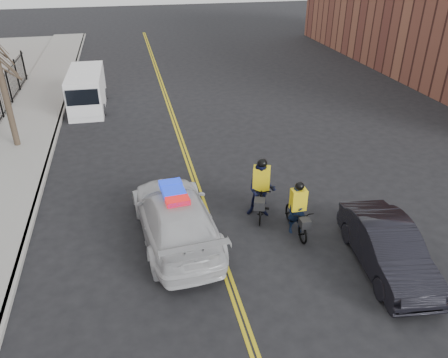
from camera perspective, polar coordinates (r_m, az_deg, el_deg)
name	(u,v)px	position (r m, az deg, el deg)	size (l,w,h in m)	color
ground	(221,256)	(13.70, -0.40, -10.08)	(120.00, 120.00, 0.00)	black
center_line_left	(183,150)	(20.45, -5.44, 3.81)	(0.10, 60.00, 0.01)	gold
center_line_right	(186,150)	(20.46, -4.99, 3.86)	(0.10, 60.00, 0.01)	gold
sidewalk	(12,164)	(20.97, -25.95, 1.73)	(3.00, 60.00, 0.15)	gray
curb	(49,161)	(20.64, -21.94, 2.20)	(0.20, 60.00, 0.15)	gray
street_tree	(0,73)	(21.71, -27.23, 12.22)	(3.20, 3.20, 4.80)	#33261E
police_cruiser	(175,216)	(14.10, -6.36, -4.86)	(2.76, 5.81, 1.80)	silver
dark_sedan	(388,248)	(13.72, 20.59, -8.42)	(1.52, 4.36, 1.44)	black
cargo_van	(87,91)	(26.50, -17.50, 10.89)	(2.04, 5.06, 2.10)	white
cyclist_near	(297,215)	(14.59, 9.52, -4.65)	(0.68, 1.92, 1.89)	black
cyclist_far	(261,193)	(15.21, 4.83, -1.88)	(1.32, 2.25, 2.20)	black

